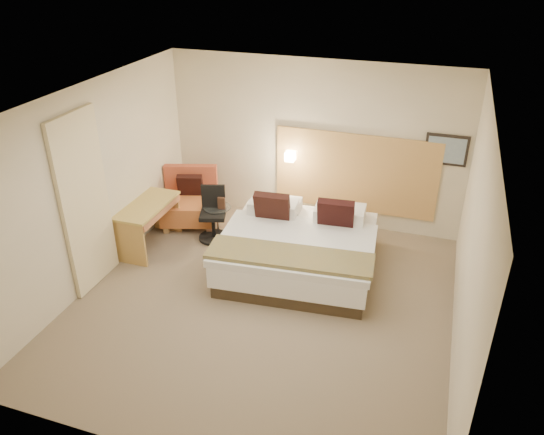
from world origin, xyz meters
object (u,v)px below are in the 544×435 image
(desk_chair, at_px, (213,218))
(desk, at_px, (149,214))
(side_table, at_px, (218,219))
(bed, at_px, (299,247))
(lounge_chair, at_px, (190,202))

(desk_chair, bearing_deg, desk, -145.67)
(side_table, height_order, desk_chair, desk_chair)
(bed, relative_size, desk, 1.96)
(bed, distance_m, side_table, 1.60)
(side_table, xyz_separation_m, desk, (-0.82, -0.68, 0.30))
(side_table, height_order, desk, desk)
(bed, xyz_separation_m, desk, (-2.33, -0.14, 0.23))
(desk_chair, bearing_deg, bed, -14.93)
(lounge_chair, relative_size, desk_chair, 1.24)
(side_table, bearing_deg, lounge_chair, 157.91)
(side_table, bearing_deg, desk_chair, -97.27)
(lounge_chair, xyz_separation_m, desk_chair, (0.59, -0.37, -0.02))
(bed, height_order, lounge_chair, bed)
(bed, distance_m, lounge_chair, 2.25)
(lounge_chair, distance_m, desk_chair, 0.70)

